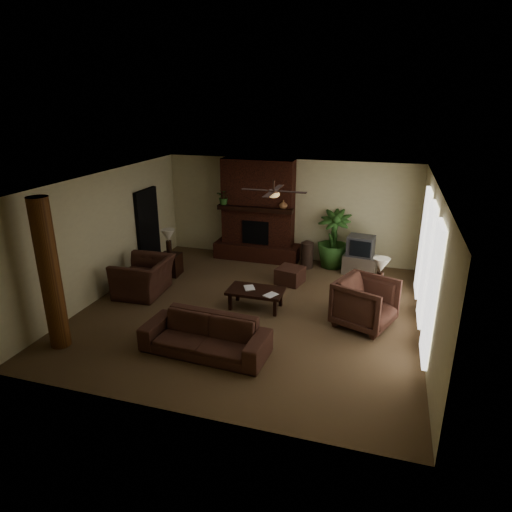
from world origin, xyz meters
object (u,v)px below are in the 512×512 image
(armchair_right, at_px, (366,301))
(ottoman, at_px, (290,275))
(armchair_left, at_px, (143,271))
(lamp_left, at_px, (168,237))
(side_table_left, at_px, (170,264))
(side_table_right, at_px, (376,298))
(sofa, at_px, (205,330))
(coffee_table, at_px, (256,292))
(log_column, at_px, (50,275))
(floor_vase, at_px, (307,252))
(tv_stand, at_px, (360,264))
(lamp_right, at_px, (381,267))
(floor_plant, at_px, (333,251))

(armchair_right, distance_m, ottoman, 2.57)
(armchair_left, relative_size, lamp_left, 1.98)
(armchair_left, bearing_deg, armchair_right, 85.46)
(armchair_right, bearing_deg, lamp_left, 95.70)
(side_table_left, xyz_separation_m, side_table_right, (5.19, -0.58, 0.00))
(sofa, distance_m, coffee_table, 2.00)
(log_column, height_order, side_table_right, log_column)
(floor_vase, height_order, side_table_right, floor_vase)
(tv_stand, bearing_deg, ottoman, -138.65)
(side_table_right, xyz_separation_m, lamp_right, (0.04, -0.02, 0.73))
(lamp_left, relative_size, lamp_right, 1.00)
(side_table_left, distance_m, lamp_right, 5.31)
(ottoman, relative_size, lamp_right, 0.92)
(armchair_right, relative_size, coffee_table, 0.90)
(armchair_right, bearing_deg, floor_vase, 51.91)
(sofa, distance_m, side_table_right, 3.89)
(side_table_right, bearing_deg, armchair_left, -172.69)
(coffee_table, distance_m, ottoman, 1.63)
(floor_vase, bearing_deg, coffee_table, -102.67)
(armchair_right, height_order, side_table_left, armchair_right)
(log_column, xyz_separation_m, side_table_left, (0.35, 3.75, -1.12))
(tv_stand, bearing_deg, floor_vase, -175.68)
(log_column, bearing_deg, tv_stand, 46.01)
(floor_plant, bearing_deg, tv_stand, -23.29)
(armchair_left, xyz_separation_m, armchair_right, (5.03, -0.12, -0.02))
(side_table_left, bearing_deg, armchair_right, -15.25)
(floor_plant, height_order, lamp_left, lamp_left)
(sofa, xyz_separation_m, coffee_table, (0.35, 1.97, -0.07))
(floor_vase, xyz_separation_m, side_table_left, (-3.30, -1.51, -0.16))
(armchair_right, height_order, lamp_left, lamp_left)
(ottoman, xyz_separation_m, floor_plant, (0.85, 1.46, 0.24))
(floor_plant, xyz_separation_m, lamp_right, (1.29, -2.40, 0.57))
(tv_stand, bearing_deg, lamp_right, -69.59)
(floor_vase, distance_m, lamp_left, 3.68)
(sofa, relative_size, floor_vase, 2.96)
(coffee_table, bearing_deg, floor_vase, 77.33)
(coffee_table, xyz_separation_m, floor_vase, (0.62, 2.75, 0.06))
(ottoman, xyz_separation_m, tv_stand, (1.60, 1.14, 0.05))
(armchair_left, relative_size, floor_plant, 0.83)
(armchair_right, relative_size, floor_plant, 0.69)
(coffee_table, height_order, floor_vase, floor_vase)
(sofa, distance_m, floor_plant, 5.26)
(armchair_right, distance_m, lamp_right, 0.92)
(side_table_right, bearing_deg, floor_plant, 117.70)
(armchair_left, bearing_deg, floor_plant, 124.23)
(armchair_right, relative_size, floor_vase, 1.40)
(lamp_right, bearing_deg, ottoman, 156.31)
(side_table_right, bearing_deg, log_column, -150.17)
(armchair_right, height_order, floor_plant, armchair_right)
(floor_vase, relative_size, lamp_right, 1.18)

